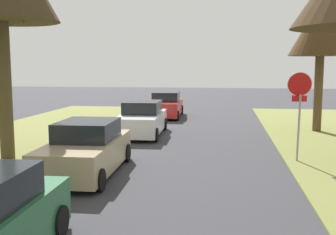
# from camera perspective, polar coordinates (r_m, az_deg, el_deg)

# --- Properties ---
(stop_sign_far) EXTENTS (0.81, 0.35, 2.97)m
(stop_sign_far) POSITION_cam_1_polar(r_m,az_deg,el_deg) (14.05, 17.98, 2.75)
(stop_sign_far) COLOR #9EA0A5
(stop_sign_far) RESTS_ON grass_verge_right
(street_tree_right_far) EXTENTS (3.02, 3.02, 6.39)m
(street_tree_right_far) POSITION_cam_1_polar(r_m,az_deg,el_deg) (21.04, 20.73, 11.64)
(street_tree_right_far) COLOR brown
(street_tree_right_far) RESTS_ON grass_verge_right
(parked_sedan_tan) EXTENTS (2.07, 4.46, 1.57)m
(parked_sedan_tan) POSITION_cam_1_polar(r_m,az_deg,el_deg) (12.37, -11.42, -4.46)
(parked_sedan_tan) COLOR tan
(parked_sedan_tan) RESTS_ON ground
(parked_sedan_white) EXTENTS (2.07, 4.46, 1.57)m
(parked_sedan_white) POSITION_cam_1_polar(r_m,az_deg,el_deg) (18.94, -3.68, -0.30)
(parked_sedan_white) COLOR white
(parked_sedan_white) RESTS_ON ground
(parked_sedan_red) EXTENTS (2.07, 4.46, 1.57)m
(parked_sedan_red) POSITION_cam_1_polar(r_m,az_deg,el_deg) (25.71, -0.29, 1.70)
(parked_sedan_red) COLOR red
(parked_sedan_red) RESTS_ON ground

